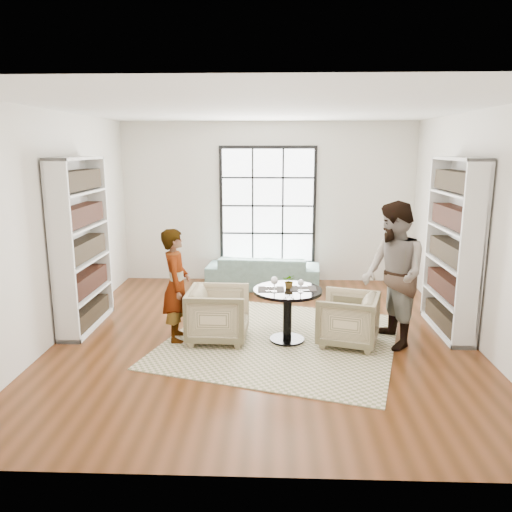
{
  "coord_description": "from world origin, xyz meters",
  "views": [
    {
      "loc": [
        0.14,
        -6.44,
        2.52
      ],
      "look_at": [
        -0.12,
        0.4,
        1.03
      ],
      "focal_mm": 35.0,
      "sensor_mm": 36.0,
      "label": 1
    }
  ],
  "objects_px": {
    "person_left": "(176,285)",
    "wine_glass_left": "(274,281)",
    "flower_centerpiece": "(290,281)",
    "sofa": "(263,271)",
    "person_right": "(393,275)",
    "pedestal_table": "(288,304)",
    "armchair_left": "(218,314)",
    "armchair_right": "(348,319)",
    "wine_glass_right": "(301,283)"
  },
  "relations": [
    {
      "from": "armchair_left",
      "to": "wine_glass_left",
      "type": "distance_m",
      "value": 0.91
    },
    {
      "from": "wine_glass_left",
      "to": "wine_glass_right",
      "type": "height_order",
      "value": "wine_glass_left"
    },
    {
      "from": "pedestal_table",
      "to": "wine_glass_left",
      "type": "relative_size",
      "value": 4.37
    },
    {
      "from": "sofa",
      "to": "person_right",
      "type": "distance_m",
      "value": 3.26
    },
    {
      "from": "armchair_left",
      "to": "wine_glass_right",
      "type": "relative_size",
      "value": 4.59
    },
    {
      "from": "pedestal_table",
      "to": "sofa",
      "type": "relative_size",
      "value": 0.44
    },
    {
      "from": "armchair_left",
      "to": "wine_glass_left",
      "type": "relative_size",
      "value": 3.85
    },
    {
      "from": "armchair_right",
      "to": "person_right",
      "type": "xyz_separation_m",
      "value": [
        0.55,
        0.0,
        0.6
      ]
    },
    {
      "from": "armchair_left",
      "to": "flower_centerpiece",
      "type": "xyz_separation_m",
      "value": [
        0.94,
        0.05,
        0.45
      ]
    },
    {
      "from": "armchair_left",
      "to": "wine_glass_right",
      "type": "distance_m",
      "value": 1.19
    },
    {
      "from": "sofa",
      "to": "person_left",
      "type": "height_order",
      "value": "person_left"
    },
    {
      "from": "sofa",
      "to": "flower_centerpiece",
      "type": "distance_m",
      "value": 2.65
    },
    {
      "from": "armchair_left",
      "to": "wine_glass_left",
      "type": "bearing_deg",
      "value": -99.55
    },
    {
      "from": "armchair_left",
      "to": "wine_glass_left",
      "type": "xyz_separation_m",
      "value": [
        0.74,
        -0.14,
        0.51
      ]
    },
    {
      "from": "person_right",
      "to": "armchair_left",
      "type": "bearing_deg",
      "value": -103.24
    },
    {
      "from": "armchair_right",
      "to": "flower_centerpiece",
      "type": "distance_m",
      "value": 0.9
    },
    {
      "from": "sofa",
      "to": "wine_glass_right",
      "type": "xyz_separation_m",
      "value": [
        0.54,
        -2.77,
        0.54
      ]
    },
    {
      "from": "flower_centerpiece",
      "to": "person_right",
      "type": "bearing_deg",
      "value": -5.44
    },
    {
      "from": "armchair_right",
      "to": "wine_glass_left",
      "type": "xyz_separation_m",
      "value": [
        -0.96,
        -0.07,
        0.52
      ]
    },
    {
      "from": "sofa",
      "to": "person_left",
      "type": "xyz_separation_m",
      "value": [
        -1.09,
        -2.62,
        0.45
      ]
    },
    {
      "from": "pedestal_table",
      "to": "person_right",
      "type": "distance_m",
      "value": 1.4
    },
    {
      "from": "sofa",
      "to": "wine_glass_right",
      "type": "relative_size",
      "value": 11.85
    },
    {
      "from": "wine_glass_right",
      "to": "sofa",
      "type": "bearing_deg",
      "value": 101.01
    },
    {
      "from": "armchair_left",
      "to": "person_left",
      "type": "relative_size",
      "value": 0.53
    },
    {
      "from": "person_left",
      "to": "flower_centerpiece",
      "type": "bearing_deg",
      "value": -93.95
    },
    {
      "from": "flower_centerpiece",
      "to": "armchair_left",
      "type": "bearing_deg",
      "value": -176.8
    },
    {
      "from": "sofa",
      "to": "pedestal_table",
      "type": "bearing_deg",
      "value": 102.37
    },
    {
      "from": "person_right",
      "to": "armchair_right",
      "type": "bearing_deg",
      "value": -101.39
    },
    {
      "from": "sofa",
      "to": "armchair_right",
      "type": "height_order",
      "value": "armchair_right"
    },
    {
      "from": "sofa",
      "to": "armchair_left",
      "type": "distance_m",
      "value": 2.68
    },
    {
      "from": "armchair_left",
      "to": "armchair_right",
      "type": "relative_size",
      "value": 1.05
    },
    {
      "from": "armchair_right",
      "to": "flower_centerpiece",
      "type": "xyz_separation_m",
      "value": [
        -0.76,
        0.12,
        0.47
      ]
    },
    {
      "from": "person_left",
      "to": "person_right",
      "type": "relative_size",
      "value": 0.8
    },
    {
      "from": "person_right",
      "to": "wine_glass_right",
      "type": "xyz_separation_m",
      "value": [
        -1.17,
        -0.08,
        -0.1
      ]
    },
    {
      "from": "sofa",
      "to": "wine_glass_left",
      "type": "height_order",
      "value": "wine_glass_left"
    },
    {
      "from": "pedestal_table",
      "to": "armchair_left",
      "type": "distance_m",
      "value": 0.93
    },
    {
      "from": "armchair_right",
      "to": "wine_glass_right",
      "type": "xyz_separation_m",
      "value": [
        -0.62,
        -0.08,
        0.5
      ]
    },
    {
      "from": "person_right",
      "to": "flower_centerpiece",
      "type": "height_order",
      "value": "person_right"
    },
    {
      "from": "pedestal_table",
      "to": "armchair_left",
      "type": "height_order",
      "value": "armchair_left"
    },
    {
      "from": "armchair_right",
      "to": "flower_centerpiece",
      "type": "relative_size",
      "value": 3.95
    },
    {
      "from": "armchair_right",
      "to": "person_left",
      "type": "xyz_separation_m",
      "value": [
        -2.25,
        0.07,
        0.41
      ]
    },
    {
      "from": "wine_glass_right",
      "to": "flower_centerpiece",
      "type": "distance_m",
      "value": 0.25
    },
    {
      "from": "wine_glass_right",
      "to": "pedestal_table",
      "type": "bearing_deg",
      "value": 138.43
    },
    {
      "from": "person_left",
      "to": "wine_glass_left",
      "type": "height_order",
      "value": "person_left"
    },
    {
      "from": "pedestal_table",
      "to": "flower_centerpiece",
      "type": "distance_m",
      "value": 0.3
    },
    {
      "from": "sofa",
      "to": "armchair_left",
      "type": "height_order",
      "value": "armchair_left"
    },
    {
      "from": "armchair_right",
      "to": "wine_glass_left",
      "type": "height_order",
      "value": "wine_glass_left"
    },
    {
      "from": "person_left",
      "to": "flower_centerpiece",
      "type": "distance_m",
      "value": 1.49
    },
    {
      "from": "flower_centerpiece",
      "to": "wine_glass_left",
      "type": "bearing_deg",
      "value": -135.21
    },
    {
      "from": "pedestal_table",
      "to": "wine_glass_left",
      "type": "height_order",
      "value": "wine_glass_left"
    }
  ]
}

